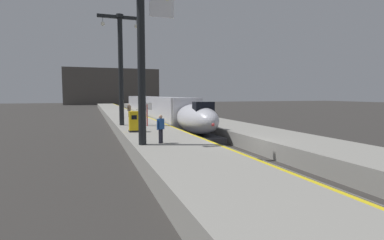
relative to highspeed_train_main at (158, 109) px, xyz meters
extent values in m
plane|color=#33302D|center=(0.00, -22.90, -1.92)|extent=(260.00, 260.00, 0.00)
cube|color=gray|center=(-4.05, 1.85, -1.40)|extent=(4.80, 110.00, 1.05)
cube|color=gray|center=(4.05, 1.85, -1.40)|extent=(4.80, 110.00, 1.05)
cube|color=yellow|center=(-1.77, 1.85, -0.87)|extent=(0.20, 107.80, 0.01)
cube|color=slate|center=(-0.75, 4.60, -1.86)|extent=(0.08, 110.00, 0.12)
cube|color=slate|center=(0.75, 4.60, -1.86)|extent=(0.08, 110.00, 0.12)
ellipsoid|color=silver|center=(0.00, -15.09, -0.09)|extent=(2.78, 7.51, 2.56)
cube|color=#28282D|center=(0.00, -15.47, -1.65)|extent=(2.46, 6.38, 0.55)
cube|color=black|center=(0.00, -16.78, 0.98)|extent=(1.59, 1.00, 0.90)
sphere|color=#F24C4C|center=(0.00, -18.77, -0.24)|extent=(0.28, 0.28, 0.28)
cube|color=silver|center=(0.00, -5.84, 0.15)|extent=(2.90, 14.00, 3.05)
cube|color=black|center=(-1.42, -5.84, 0.70)|extent=(0.04, 11.90, 0.80)
cube|color=black|center=(1.42, -5.84, 0.70)|extent=(0.04, 11.90, 0.80)
cube|color=silver|center=(0.00, -5.84, -1.12)|extent=(2.92, 13.30, 0.24)
cube|color=black|center=(0.00, -10.32, -1.64)|extent=(2.03, 2.20, 0.56)
cube|color=black|center=(0.00, -1.36, -1.64)|extent=(2.03, 2.20, 0.56)
cube|color=silver|center=(0.00, 10.76, 0.15)|extent=(2.90, 18.00, 3.05)
cube|color=black|center=(-1.42, 10.76, 0.70)|extent=(0.04, 15.84, 0.80)
cube|color=black|center=(1.42, 10.76, 0.70)|extent=(0.04, 15.84, 0.80)
cube|color=black|center=(0.00, 4.64, -1.64)|extent=(2.03, 2.20, 0.56)
cube|color=black|center=(0.00, 16.88, -1.64)|extent=(2.03, 2.20, 0.56)
cylinder|color=black|center=(-5.90, -22.24, 3.79)|extent=(0.44, 0.44, 9.32)
cube|color=silver|center=(-4.70, -22.24, 6.90)|extent=(1.40, 0.08, 1.00)
cylinder|color=black|center=(-5.90, -10.81, 4.22)|extent=(0.44, 0.44, 10.18)
cylinder|color=black|center=(-5.90, -10.81, 9.16)|extent=(0.68, 0.68, 0.30)
cube|color=black|center=(-5.90, -10.81, 9.06)|extent=(4.00, 0.24, 0.28)
cylinder|color=black|center=(-7.40, -10.81, 8.71)|extent=(0.03, 0.03, 0.60)
sphere|color=#EFEACC|center=(-7.40, -10.81, 8.36)|extent=(0.36, 0.36, 0.36)
cylinder|color=black|center=(-4.40, -10.81, 8.71)|extent=(0.03, 0.03, 0.60)
sphere|color=#EFEACC|center=(-4.40, -10.81, 8.36)|extent=(0.36, 0.36, 0.36)
cylinder|color=#23232D|center=(-4.06, -1.14, -0.45)|extent=(0.13, 0.13, 0.85)
cylinder|color=#23232D|center=(-3.92, -1.04, -0.45)|extent=(0.13, 0.13, 0.85)
cube|color=brown|center=(-3.99, -1.09, 0.29)|extent=(0.44, 0.40, 0.62)
cylinder|color=brown|center=(-4.19, -1.23, 0.24)|extent=(0.09, 0.09, 0.58)
cylinder|color=brown|center=(-3.79, -0.96, 0.24)|extent=(0.09, 0.09, 0.58)
sphere|color=tan|center=(-3.99, -1.09, 0.71)|extent=(0.22, 0.22, 0.22)
cylinder|color=#23232D|center=(-4.72, -22.08, -0.45)|extent=(0.13, 0.13, 0.85)
cylinder|color=#23232D|center=(-4.87, -22.17, -0.45)|extent=(0.13, 0.13, 0.85)
cube|color=#1E478C|center=(-4.80, -22.13, 0.29)|extent=(0.44, 0.38, 0.62)
cylinder|color=#1E478C|center=(-4.59, -22.01, 0.24)|extent=(0.09, 0.09, 0.58)
cylinder|color=#1E478C|center=(-5.01, -22.24, 0.24)|extent=(0.09, 0.09, 0.58)
sphere|color=tan|center=(-4.80, -22.13, 0.71)|extent=(0.22, 0.22, 0.22)
cube|color=#4C4C51|center=(-3.04, -1.39, -0.57)|extent=(0.40, 0.22, 0.60)
cylinder|color=#262628|center=(-3.14, -1.39, -0.09)|extent=(0.02, 0.02, 0.36)
cylinder|color=#262628|center=(-2.94, -1.39, -0.09)|extent=(0.02, 0.02, 0.36)
cube|color=#262628|center=(-3.04, -1.39, 0.10)|extent=(0.22, 0.03, 0.02)
cube|color=yellow|center=(-5.55, -16.23, -0.07)|extent=(0.70, 0.56, 1.60)
cube|color=black|center=(-5.55, -16.52, 0.28)|extent=(0.40, 0.02, 0.32)
cube|color=black|center=(-5.55, -16.23, -0.81)|extent=(0.76, 0.62, 0.12)
cylinder|color=maroon|center=(-3.80, -12.40, 0.13)|extent=(0.10, 0.10, 2.00)
cube|color=white|center=(-3.80, -12.40, 0.93)|extent=(0.90, 0.06, 0.64)
cube|color=#4C4742|center=(0.00, 79.10, 5.08)|extent=(36.00, 2.00, 14.00)
camera|label=1|loc=(-8.72, -39.02, 2.02)|focal=27.52mm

